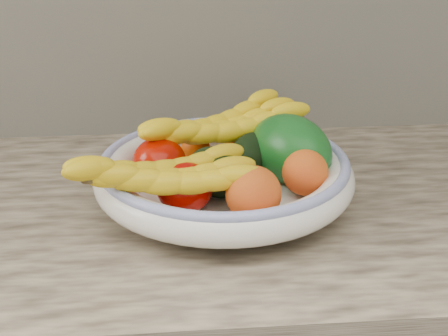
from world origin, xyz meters
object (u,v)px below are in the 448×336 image
banana_bunch_back (221,131)px  banana_bunch_front (163,180)px  green_mango (290,150)px  fruit_bowl (224,175)px

banana_bunch_back → banana_bunch_front: banana_bunch_back is taller
green_mango → banana_bunch_back: 0.12m
green_mango → banana_bunch_front: size_ratio=0.54×
fruit_bowl → banana_bunch_back: size_ratio=1.30×
banana_bunch_back → banana_bunch_front: size_ratio=1.07×
fruit_bowl → banana_bunch_front: (-0.09, -0.08, 0.03)m
fruit_bowl → banana_bunch_back: banana_bunch_back is taller
fruit_bowl → green_mango: 0.11m
fruit_bowl → banana_bunch_back: (0.00, 0.08, 0.04)m
green_mango → banana_bunch_back: green_mango is taller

